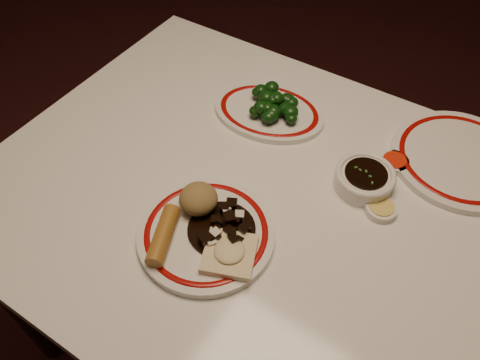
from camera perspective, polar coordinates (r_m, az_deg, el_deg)
name	(u,v)px	position (r m, az deg, el deg)	size (l,w,h in m)	color
ground	(259,338)	(1.63, 2.31, -18.66)	(7.00, 7.00, 0.00)	black
dining_table	(268,224)	(1.04, 3.43, -5.33)	(1.20, 0.90, 0.75)	white
main_plate	(206,234)	(0.91, -4.12, -6.53)	(0.32, 0.32, 0.02)	white
rice_mound	(198,199)	(0.91, -5.08, -2.30)	(0.08, 0.08, 0.05)	olive
spring_roll	(163,235)	(0.88, -9.34, -6.64)	(0.03, 0.03, 0.12)	#A46F28
fried_wonton	(230,253)	(0.86, -1.29, -8.88)	(0.12, 0.12, 0.03)	beige
stirfry_heap	(224,227)	(0.89, -1.98, -5.79)	(0.13, 0.13, 0.03)	black
broccoli_plate	(269,112)	(1.14, 3.55, 8.30)	(0.30, 0.27, 0.02)	white
broccoli_pile	(274,104)	(1.11, 4.21, 9.27)	(0.14, 0.12, 0.05)	#23471C
soy_bowl	(364,180)	(1.01, 14.91, 0.04)	(0.12, 0.12, 0.04)	white
sweet_sour_dish	(394,162)	(1.07, 18.24, 2.06)	(0.06, 0.06, 0.02)	white
mustard_dish	(381,209)	(0.98, 16.80, -3.39)	(0.06, 0.06, 0.02)	white
far_plate	(461,159)	(1.13, 25.30, 2.36)	(0.31, 0.31, 0.02)	white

